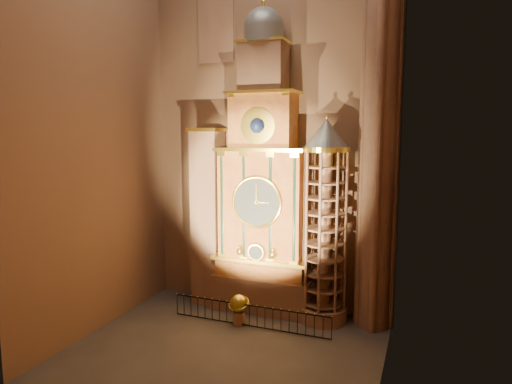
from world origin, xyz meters
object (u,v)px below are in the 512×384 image
at_px(portrait_tower, 208,216).
at_px(iron_railing, 249,316).
at_px(stair_turret, 325,223).
at_px(celestial_globe, 239,307).
at_px(astronomical_clock, 263,193).

xyz_separation_m(portrait_tower, iron_railing, (3.57, -2.53, -4.52)).
height_order(stair_turret, celestial_globe, stair_turret).
relative_size(stair_turret, iron_railing, 1.27).
bearing_deg(portrait_tower, celestial_globe, -39.22).
distance_m(portrait_tower, celestial_globe, 5.63).
distance_m(portrait_tower, iron_railing, 6.29).
xyz_separation_m(astronomical_clock, stair_turret, (3.50, -0.26, -1.41)).
bearing_deg(stair_turret, portrait_tower, 177.67).
height_order(portrait_tower, iron_railing, portrait_tower).
bearing_deg(stair_turret, celestial_globe, -152.16).
distance_m(portrait_tower, stair_turret, 6.91).
distance_m(astronomical_clock, celestial_globe, 6.20).
height_order(portrait_tower, stair_turret, stair_turret).
relative_size(astronomical_clock, celestial_globe, 10.38).
relative_size(portrait_tower, celestial_globe, 6.34).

